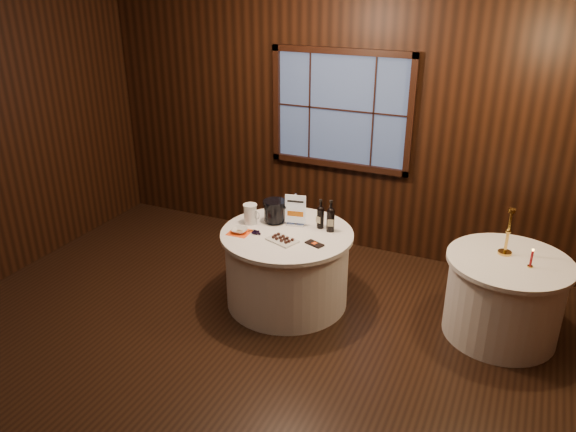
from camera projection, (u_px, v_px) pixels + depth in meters
The scene contains 16 objects.
ground at pixel (239, 358), 4.85m from camera, with size 6.00×6.00×0.00m, color black.
back_wall at pixel (341, 119), 6.30m from camera, with size 6.00×0.10×3.00m.
main_table at pixel (287, 267), 5.53m from camera, with size 1.28×1.28×0.77m.
side_table at pixel (504, 297), 5.03m from camera, with size 1.08×1.08×0.77m.
sign_stand at pixel (295, 215), 5.49m from camera, with size 0.20×0.13×0.33m.
port_bottle_left at pixel (320, 216), 5.42m from camera, with size 0.07×0.08×0.29m.
port_bottle_right at pixel (331, 218), 5.35m from camera, with size 0.08×0.09×0.32m.
ice_bucket at pixel (275, 211), 5.55m from camera, with size 0.23×0.23×0.23m.
chocolate_plate at pixel (282, 239), 5.20m from camera, with size 0.32×0.27×0.04m.
chocolate_box at pixel (314, 244), 5.14m from camera, with size 0.17×0.09×0.01m, color black.
grape_bunch at pixel (256, 232), 5.34m from camera, with size 0.16×0.07×0.04m.
glass_pitcher at pixel (250, 214), 5.53m from camera, with size 0.18×0.14×0.20m.
orange_napkin at pixel (240, 232), 5.37m from camera, with size 0.20×0.20×0.00m, color #FF5015.
cracker_bowl at pixel (240, 230), 5.37m from camera, with size 0.15×0.15×0.04m, color silver.
brass_candlestick at pixel (507, 238), 4.91m from camera, with size 0.12×0.12×0.43m.
red_candle at pixel (531, 260), 4.72m from camera, with size 0.05×0.05×0.17m.
Camera 1 is at (2.01, -3.43, 3.08)m, focal length 35.00 mm.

